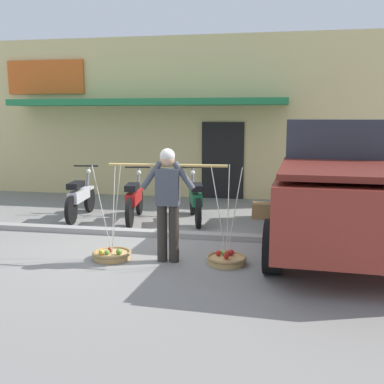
{
  "coord_description": "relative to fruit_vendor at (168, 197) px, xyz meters",
  "views": [
    {
      "loc": [
        2.12,
        -7.16,
        2.16
      ],
      "look_at": [
        0.68,
        0.6,
        0.85
      ],
      "focal_mm": 43.1,
      "sensor_mm": 36.0,
      "label": 1
    }
  ],
  "objects": [
    {
      "name": "motorcycle_nearest_shop",
      "position": [
        -2.53,
        2.54,
        -0.53
      ],
      "size": [
        0.54,
        1.82,
        1.09
      ],
      "color": "black",
      "rests_on": "ground"
    },
    {
      "name": "storefront_building",
      "position": [
        -1.79,
        7.99,
        1.12
      ],
      "size": [
        13.0,
        6.0,
        4.2
      ],
      "color": "#DBC684",
      "rests_on": "ground"
    },
    {
      "name": "fruit_basket_right_side",
      "position": [
        0.87,
        0.05,
        -0.9
      ],
      "size": [
        0.6,
        0.6,
        1.45
      ],
      "color": "tan",
      "rests_on": "ground"
    },
    {
      "name": "motorcycle_third_in_row",
      "position": [
        -0.07,
        2.71,
        -0.53
      ],
      "size": [
        0.66,
        1.78,
        1.09
      ],
      "color": "black",
      "rests_on": "ground"
    },
    {
      "name": "ground_plane",
      "position": [
        -0.55,
        0.69,
        -0.98
      ],
      "size": [
        90.0,
        90.0,
        0.0
      ],
      "primitive_type": "plane",
      "color": "gray"
    },
    {
      "name": "parked_truck",
      "position": [
        2.59,
        1.3,
        0.05
      ],
      "size": [
        2.35,
        4.8,
        2.1
      ],
      "color": "maroon",
      "rests_on": "ground"
    },
    {
      "name": "wooden_crate",
      "position": [
        1.29,
        3.26,
        -0.82
      ],
      "size": [
        0.44,
        0.36,
        0.32
      ],
      "primitive_type": "cube",
      "color": "olive",
      "rests_on": "ground"
    },
    {
      "name": "fruit_basket_left_side",
      "position": [
        -0.87,
        -0.05,
        -0.9
      ],
      "size": [
        0.6,
        0.6,
        1.45
      ],
      "color": "tan",
      "rests_on": "ground"
    },
    {
      "name": "motorcycle_second_in_row",
      "position": [
        -1.31,
        2.5,
        -0.53
      ],
      "size": [
        0.54,
        1.81,
        1.09
      ],
      "color": "black",
      "rests_on": "ground"
    },
    {
      "name": "sidewalk_curb",
      "position": [
        -0.55,
        1.39,
        -0.93
      ],
      "size": [
        20.0,
        0.24,
        0.1
      ],
      "primitive_type": "cube",
      "color": "gray",
      "rests_on": "ground"
    },
    {
      "name": "fruit_vendor",
      "position": [
        0.0,
        0.0,
        0.0
      ],
      "size": [
        1.75,
        0.22,
        1.7
      ],
      "color": "#2D2823",
      "rests_on": "ground"
    }
  ]
}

